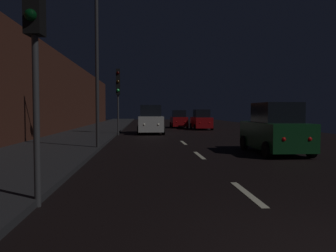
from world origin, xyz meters
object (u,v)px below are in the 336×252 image
(car_parked_right_far, at_px, (201,120))
(traffic_light_far_left, at_px, (118,87))
(car_distant_taillights, at_px, (179,120))
(traffic_light_near_left, at_px, (34,6))
(car_parked_right_near, at_px, (275,130))
(car_approaching_headlights, at_px, (151,121))
(streetlamp_overhead, at_px, (107,37))

(car_parked_right_far, bearing_deg, traffic_light_far_left, 132.99)
(car_parked_right_far, distance_m, car_distant_taillights, 4.04)
(traffic_light_far_left, distance_m, traffic_light_near_left, 18.58)
(traffic_light_far_left, distance_m, car_parked_right_near, 13.67)
(car_approaching_headlights, bearing_deg, traffic_light_far_left, -59.06)
(car_parked_right_far, bearing_deg, car_distant_taillights, 26.48)
(car_distant_taillights, bearing_deg, car_parked_right_near, -175.26)
(traffic_light_far_left, xyz_separation_m, streetlamp_overhead, (0.23, -9.64, 1.55))
(streetlamp_overhead, relative_size, car_approaching_headlights, 1.74)
(car_parked_right_near, bearing_deg, traffic_light_near_left, 134.46)
(car_approaching_headlights, height_order, car_distant_taillights, car_approaching_headlights)
(streetlamp_overhead, relative_size, car_parked_right_far, 2.03)
(streetlamp_overhead, bearing_deg, traffic_light_near_left, -92.15)
(car_approaching_headlights, bearing_deg, traffic_light_near_left, -7.21)
(car_approaching_headlights, bearing_deg, streetlamp_overhead, -11.20)
(traffic_light_far_left, height_order, car_parked_right_near, traffic_light_far_left)
(streetlamp_overhead, xyz_separation_m, car_parked_right_near, (7.21, -1.53, -4.13))
(traffic_light_far_left, bearing_deg, car_parked_right_far, 128.41)
(traffic_light_near_left, distance_m, car_distant_taillights, 29.82)
(traffic_light_far_left, height_order, car_parked_right_far, traffic_light_far_left)
(car_approaching_headlights, distance_m, car_distant_taillights, 9.65)
(car_parked_right_far, bearing_deg, car_approaching_headlights, 137.55)
(traffic_light_near_left, xyz_separation_m, car_distant_taillights, (5.74, 29.13, -2.85))
(traffic_light_near_left, relative_size, car_approaching_headlights, 1.14)
(streetlamp_overhead, relative_size, car_parked_right_near, 1.83)
(traffic_light_far_left, height_order, streetlamp_overhead, streetlamp_overhead)
(traffic_light_near_left, relative_size, car_distant_taillights, 1.36)
(car_approaching_headlights, xyz_separation_m, car_parked_right_far, (5.01, 5.48, -0.14))
(traffic_light_near_left, height_order, streetlamp_overhead, streetlamp_overhead)
(traffic_light_far_left, height_order, car_distant_taillights, traffic_light_far_left)
(traffic_light_far_left, xyz_separation_m, car_parked_right_far, (7.44, 6.94, -2.68))
(streetlamp_overhead, xyz_separation_m, car_approaching_headlights, (2.20, 11.09, -4.08))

